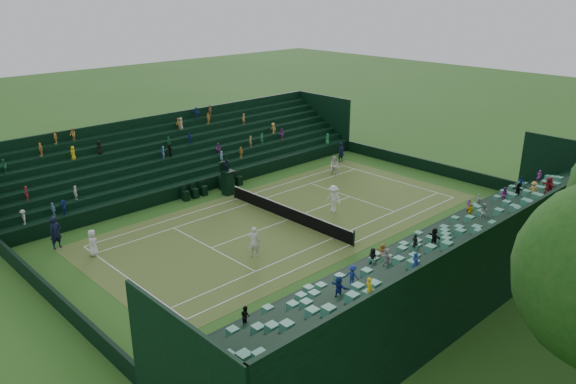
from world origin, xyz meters
name	(u,v)px	position (x,y,z in m)	size (l,w,h in m)	color
ground	(288,220)	(0.00, 0.00, 0.00)	(160.00, 160.00, 0.00)	#2E5E1D
court_surface	(288,220)	(0.00, 0.00, 0.01)	(12.97, 26.77, 0.01)	#336D24
perimeter_wall_north	(422,165)	(0.00, 15.88, 0.50)	(17.17, 0.20, 1.00)	black
perimeter_wall_south	(54,297)	(0.00, -15.88, 0.50)	(17.17, 0.20, 1.00)	black
perimeter_wall_east	(390,254)	(8.48, 0.00, 0.50)	(0.20, 31.77, 1.00)	black
perimeter_wall_west	(213,183)	(-8.48, 0.00, 0.50)	(0.20, 31.77, 1.00)	black
north_grandstand	(457,262)	(12.66, 0.00, 1.55)	(6.60, 32.00, 4.90)	black
south_grandstand	(182,159)	(-12.66, 0.00, 1.55)	(6.60, 32.00, 4.90)	black
tennis_net	(288,213)	(0.00, 0.00, 0.53)	(11.67, 0.10, 1.06)	black
umpire_chair	(227,179)	(-6.71, 0.07, 1.21)	(0.90, 0.90, 2.82)	black
courtside_chairs	(213,188)	(-7.84, -0.45, 0.40)	(0.48, 5.46, 1.05)	black
player_near_west	(93,243)	(-3.97, -11.94, 0.81)	(0.79, 0.51, 1.62)	white
player_near_east	(254,242)	(2.61, -5.19, 0.93)	(0.68, 0.45, 1.86)	silver
player_far_west	(334,166)	(-4.28, 9.40, 0.82)	(0.80, 0.62, 1.64)	white
player_far_east	(333,198)	(1.07, 3.36, 0.95)	(1.23, 0.71, 1.91)	white
line_judge_north	(341,152)	(-6.42, 12.68, 0.90)	(0.66, 0.43, 1.81)	black
line_judge_south	(56,233)	(-6.39, -13.10, 1.01)	(0.73, 0.48, 2.01)	black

